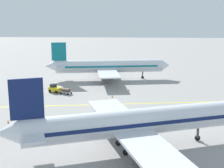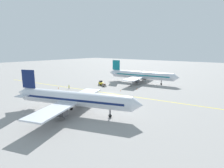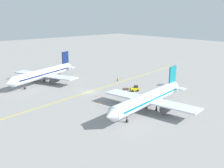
# 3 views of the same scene
# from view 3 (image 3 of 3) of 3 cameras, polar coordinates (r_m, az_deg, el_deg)

# --- Properties ---
(ground_plane) EXTENTS (400.00, 400.00, 0.00)m
(ground_plane) POSITION_cam_3_polar(r_m,az_deg,el_deg) (90.54, -5.02, -1.74)
(ground_plane) COLOR gray
(apron_yellow_centreline) EXTENTS (18.10, 118.75, 0.01)m
(apron_yellow_centreline) POSITION_cam_3_polar(r_m,az_deg,el_deg) (90.54, -5.02, -1.73)
(apron_yellow_centreline) COLOR yellow
(apron_yellow_centreline) RESTS_ON ground
(airplane_at_gate) EXTENTS (28.47, 35.47, 10.60)m
(airplane_at_gate) POSITION_cam_3_polar(r_m,az_deg,el_deg) (72.12, 8.03, -3.13)
(airplane_at_gate) COLOR silver
(airplane_at_gate) RESTS_ON ground
(airplane_adjacent_stand) EXTENTS (28.09, 34.38, 10.60)m
(airplane_adjacent_stand) POSITION_cam_3_polar(r_m,az_deg,el_deg) (104.50, -14.63, 2.20)
(airplane_adjacent_stand) COLOR silver
(airplane_adjacent_stand) RESTS_ON ground
(baggage_tug_white) EXTENTS (2.75, 3.35, 2.11)m
(baggage_tug_white) POSITION_cam_3_polar(r_m,az_deg,el_deg) (91.38, 4.96, -0.99)
(baggage_tug_white) COLOR gold
(baggage_tug_white) RESTS_ON ground
(baggage_cart_trailing) EXTENTS (2.41, 2.95, 1.24)m
(baggage_cart_trailing) POSITION_cam_3_polar(r_m,az_deg,el_deg) (90.36, 3.00, -1.23)
(baggage_cart_trailing) COLOR gray
(baggage_cart_trailing) RESTS_ON ground
(ground_crew_worker) EXTENTS (0.53, 0.36, 1.68)m
(ground_crew_worker) POSITION_cam_3_polar(r_m,az_deg,el_deg) (104.56, 1.18, 1.12)
(ground_crew_worker) COLOR #23232D
(ground_crew_worker) RESTS_ON ground
(traffic_cone_near_nose) EXTENTS (0.32, 0.32, 0.55)m
(traffic_cone_near_nose) POSITION_cam_3_polar(r_m,az_deg,el_deg) (109.03, 1.96, 1.34)
(traffic_cone_near_nose) COLOR orange
(traffic_cone_near_nose) RESTS_ON ground
(traffic_cone_mid_apron) EXTENTS (0.32, 0.32, 0.55)m
(traffic_cone_mid_apron) POSITION_cam_3_polar(r_m,az_deg,el_deg) (108.82, -2.36, 1.31)
(traffic_cone_mid_apron) COLOR orange
(traffic_cone_mid_apron) RESTS_ON ground
(traffic_cone_by_wingtip) EXTENTS (0.32, 0.32, 0.55)m
(traffic_cone_by_wingtip) POSITION_cam_3_polar(r_m,az_deg,el_deg) (85.37, -3.40, -2.55)
(traffic_cone_by_wingtip) COLOR orange
(traffic_cone_by_wingtip) RESTS_ON ground
(traffic_cone_far_edge) EXTENTS (0.32, 0.32, 0.55)m
(traffic_cone_far_edge) POSITION_cam_3_polar(r_m,az_deg,el_deg) (78.59, -2.70, -4.10)
(traffic_cone_far_edge) COLOR orange
(traffic_cone_far_edge) RESTS_ON ground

